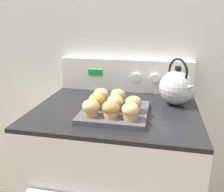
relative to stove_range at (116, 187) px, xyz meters
The scene contains 13 objects.
wall_back 0.81m from the stove_range, 90.00° to the left, with size 8.00×0.05×2.40m.
stove_range is the anchor object (origin of this frame).
control_panel 0.62m from the stove_range, 89.56° to the left, with size 0.75×0.07×0.18m.
muffin_pan 0.47m from the stove_range, 83.78° to the right, with size 0.29×0.29×0.02m.
muffin_r0_c0 0.54m from the stove_range, 114.92° to the right, with size 0.07×0.07×0.07m.
muffin_r0_c1 0.54m from the stove_range, 87.05° to the right, with size 0.07×0.07×0.07m.
muffin_r0_c2 0.55m from the stove_range, 61.53° to the right, with size 0.07×0.07×0.07m.
muffin_r1_c0 0.52m from the stove_range, 132.97° to the right, with size 0.07×0.07×0.07m.
muffin_r1_c1 0.52m from the stove_range, 82.10° to the right, with size 0.07×0.07×0.07m.
muffin_r1_c2 0.53m from the stove_range, 41.46° to the right, with size 0.07×0.07×0.07m.
muffin_r2_c0 0.52m from the stove_range, behind, with size 0.07×0.07×0.07m.
muffin_r2_c1 0.51m from the stove_range, 30.14° to the left, with size 0.07×0.07×0.07m.
tea_kettle 0.62m from the stove_range, 21.73° to the left, with size 0.17×0.19×0.23m.
Camera 1 is at (0.19, -0.70, 1.33)m, focal length 38.00 mm.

